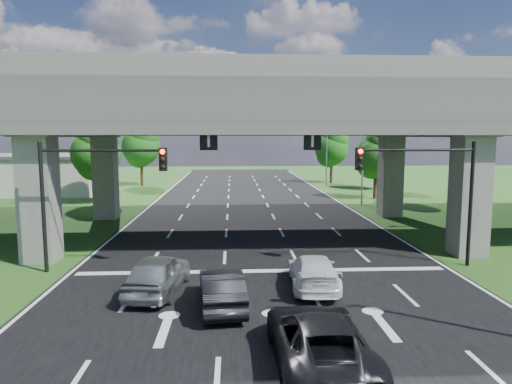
{
  "coord_description": "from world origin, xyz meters",
  "views": [
    {
      "loc": [
        -1.37,
        -16.99,
        6.21
      ],
      "look_at": [
        -0.01,
        9.25,
        3.03
      ],
      "focal_mm": 32.0,
      "sensor_mm": 36.0,
      "label": 1
    }
  ],
  "objects": [
    {
      "name": "signal_right",
      "position": [
        7.82,
        3.94,
        4.19
      ],
      "size": [
        5.76,
        0.54,
        6.0
      ],
      "color": "black",
      "rests_on": "ground"
    },
    {
      "name": "streetlight_far",
      "position": [
        10.1,
        24.0,
        5.85
      ],
      "size": [
        3.38,
        0.25,
        10.0
      ],
      "color": "gray",
      "rests_on": "ground"
    },
    {
      "name": "signal_left",
      "position": [
        -7.82,
        3.94,
        4.19
      ],
      "size": [
        5.76,
        0.54,
        6.0
      ],
      "color": "black",
      "rests_on": "ground"
    },
    {
      "name": "car_trailing",
      "position": [
        0.93,
        -5.36,
        0.77
      ],
      "size": [
        2.53,
        5.38,
        1.49
      ],
      "primitive_type": "imported",
      "rotation": [
        0.0,
        0.0,
        3.15
      ],
      "color": "black",
      "rests_on": "road"
    },
    {
      "name": "tree_right_far",
      "position": [
        12.05,
        44.0,
        4.82
      ],
      "size": [
        4.5,
        4.5,
        7.8
      ],
      "color": "black",
      "rests_on": "ground"
    },
    {
      "name": "overpass",
      "position": [
        0.0,
        12.0,
        7.92
      ],
      "size": [
        80.0,
        15.0,
        10.0
      ],
      "color": "#383532",
      "rests_on": "ground"
    },
    {
      "name": "road",
      "position": [
        0.0,
        10.0,
        0.01
      ],
      "size": [
        18.0,
        120.0,
        0.03
      ],
      "primitive_type": "cube",
      "color": "black",
      "rests_on": "ground"
    },
    {
      "name": "tree_left_far",
      "position": [
        -12.95,
        42.0,
        5.14
      ],
      "size": [
        4.8,
        4.8,
        8.32
      ],
      "color": "black",
      "rests_on": "ground"
    },
    {
      "name": "warehouse",
      "position": [
        -26.0,
        35.0,
        2.0
      ],
      "size": [
        20.0,
        10.0,
        4.0
      ],
      "primitive_type": "cube",
      "color": "#9E9E99",
      "rests_on": "ground"
    },
    {
      "name": "car_dark",
      "position": [
        -1.8,
        -0.92,
        0.73
      ],
      "size": [
        1.92,
        4.39,
        1.4
      ],
      "primitive_type": "imported",
      "rotation": [
        0.0,
        0.0,
        3.24
      ],
      "color": "black",
      "rests_on": "road"
    },
    {
      "name": "tree_left_mid",
      "position": [
        -16.95,
        34.0,
        4.17
      ],
      "size": [
        3.91,
        3.9,
        6.76
      ],
      "color": "black",
      "rests_on": "ground"
    },
    {
      "name": "tree_right_near",
      "position": [
        13.05,
        28.0,
        4.5
      ],
      "size": [
        4.2,
        4.2,
        7.28
      ],
      "color": "black",
      "rests_on": "ground"
    },
    {
      "name": "car_white",
      "position": [
        1.94,
        1.11,
        0.7
      ],
      "size": [
        2.17,
        4.72,
        1.34
      ],
      "primitive_type": "imported",
      "rotation": [
        0.0,
        0.0,
        3.08
      ],
      "color": "silver",
      "rests_on": "road"
    },
    {
      "name": "ground",
      "position": [
        0.0,
        0.0,
        0.0
      ],
      "size": [
        160.0,
        160.0,
        0.0
      ],
      "primitive_type": "plane",
      "color": "#254A18",
      "rests_on": "ground"
    },
    {
      "name": "streetlight_beyond",
      "position": [
        10.1,
        40.0,
        5.85
      ],
      "size": [
        3.38,
        0.25,
        10.0
      ],
      "color": "gray",
      "rests_on": "ground"
    },
    {
      "name": "tree_right_mid",
      "position": [
        16.05,
        36.0,
        4.17
      ],
      "size": [
        3.91,
        3.9,
        6.76
      ],
      "color": "black",
      "rests_on": "ground"
    },
    {
      "name": "tree_left_near",
      "position": [
        -13.95,
        26.0,
        4.82
      ],
      "size": [
        4.5,
        4.5,
        7.8
      ],
      "color": "black",
      "rests_on": "ground"
    },
    {
      "name": "car_silver",
      "position": [
        -4.36,
        0.81,
        0.81
      ],
      "size": [
        2.4,
        4.77,
        1.56
      ],
      "primitive_type": "imported",
      "rotation": [
        0.0,
        0.0,
        3.01
      ],
      "color": "#AEB2B6",
      "rests_on": "road"
    }
  ]
}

